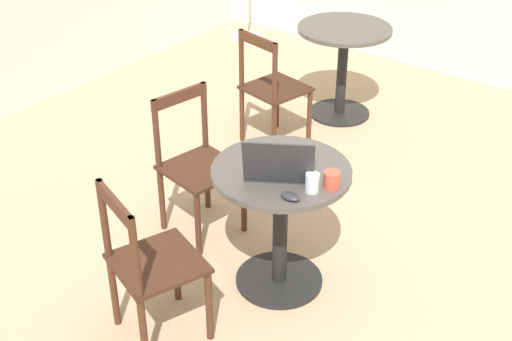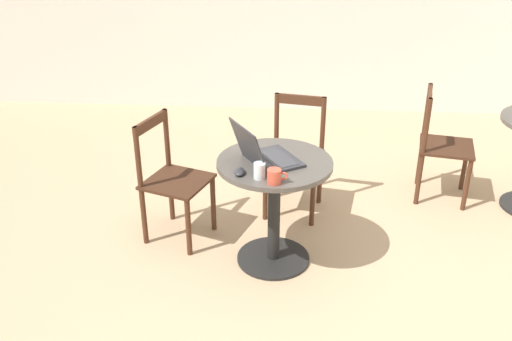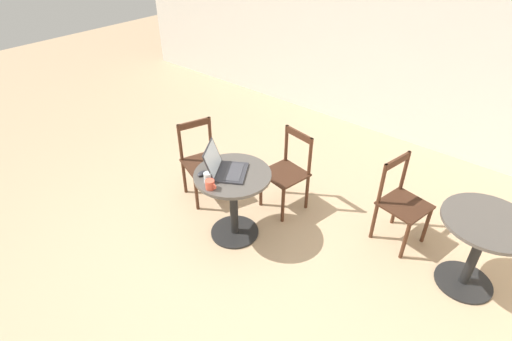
{
  "view_description": "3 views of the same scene",
  "coord_description": "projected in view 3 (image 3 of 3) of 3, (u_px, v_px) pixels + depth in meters",
  "views": [
    {
      "loc": [
        -2.53,
        -1.42,
        2.56
      ],
      "look_at": [
        0.02,
        0.51,
        0.62
      ],
      "focal_mm": 50.0,
      "sensor_mm": 36.0,
      "label": 1
    },
    {
      "loc": [
        0.07,
        -2.8,
        2.21
      ],
      "look_at": [
        -0.15,
        0.44,
        0.59
      ],
      "focal_mm": 40.0,
      "sensor_mm": 36.0,
      "label": 2
    },
    {
      "loc": [
        2.05,
        -1.82,
        2.77
      ],
      "look_at": [
        -0.0,
        0.62,
        0.61
      ],
      "focal_mm": 28.0,
      "sensor_mm": 36.0,
      "label": 3
    }
  ],
  "objects": [
    {
      "name": "chair_mid_left",
      "position": [
        401.0,
        203.0,
        3.72
      ],
      "size": [
        0.47,
        0.47,
        0.86
      ],
      "color": "#472819",
      "rests_on": "ground_plane"
    },
    {
      "name": "cafe_table_near",
      "position": [
        233.0,
        192.0,
        3.73
      ],
      "size": [
        0.71,
        0.71,
        0.72
      ],
      "color": "black",
      "rests_on": "ground_plane"
    },
    {
      "name": "wall_back",
      "position": [
        388.0,
        35.0,
        5.09
      ],
      "size": [
        9.4,
        0.06,
        2.7
      ],
      "color": "silver",
      "rests_on": "ground_plane"
    },
    {
      "name": "mug",
      "position": [
        210.0,
        185.0,
        3.4
      ],
      "size": [
        0.12,
        0.08,
        0.08
      ],
      "color": "#C64C38",
      "rests_on": "cafe_table_near"
    },
    {
      "name": "chair_near_left",
      "position": [
        202.0,
        161.0,
        4.31
      ],
      "size": [
        0.51,
        0.51,
        0.86
      ],
      "color": "#472819",
      "rests_on": "ground_plane"
    },
    {
      "name": "ground_plane",
      "position": [
        215.0,
        251.0,
        3.8
      ],
      "size": [
        16.0,
        16.0,
        0.0
      ],
      "primitive_type": "plane",
      "color": "tan"
    },
    {
      "name": "cafe_table_mid",
      "position": [
        481.0,
        240.0,
        3.2
      ],
      "size": [
        0.71,
        0.71,
        0.72
      ],
      "color": "black",
      "rests_on": "ground_plane"
    },
    {
      "name": "drinking_glass",
      "position": [
        208.0,
        177.0,
        3.48
      ],
      "size": [
        0.07,
        0.07,
        0.09
      ],
      "color": "silver",
      "rests_on": "cafe_table_near"
    },
    {
      "name": "chair_near_back",
      "position": [
        288.0,
        172.0,
        4.14
      ],
      "size": [
        0.46,
        0.46,
        0.86
      ],
      "color": "#472819",
      "rests_on": "ground_plane"
    },
    {
      "name": "mouse",
      "position": [
        202.0,
        173.0,
        3.59
      ],
      "size": [
        0.06,
        0.1,
        0.03
      ],
      "color": "#2D2D33",
      "rests_on": "cafe_table_near"
    },
    {
      "name": "laptop",
      "position": [
        226.0,
        168.0,
        3.59
      ],
      "size": [
        0.47,
        0.47,
        0.27
      ],
      "color": "#2D2D33",
      "rests_on": "cafe_table_near"
    }
  ]
}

